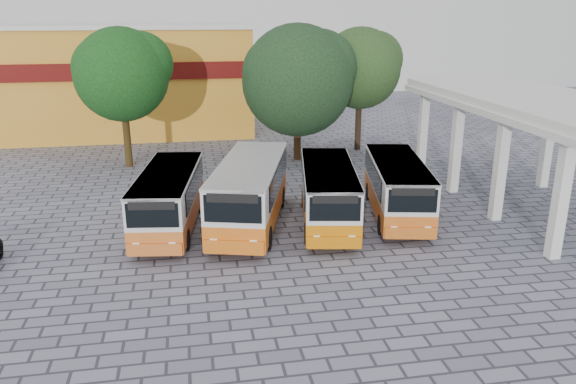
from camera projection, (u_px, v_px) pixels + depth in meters
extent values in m
plane|color=slate|center=(341.00, 246.00, 23.05)|extent=(90.00, 90.00, 0.00)
cube|color=silver|center=(561.00, 197.00, 21.27)|extent=(0.45, 0.45, 5.00)
cube|color=silver|center=(423.00, 130.00, 33.45)|extent=(0.45, 0.45, 5.00)
cube|color=silver|center=(504.00, 126.00, 34.34)|extent=(0.45, 0.45, 5.00)
cube|color=silver|center=(533.00, 99.00, 26.98)|extent=(6.60, 15.60, 0.40)
cube|color=silver|center=(532.00, 106.00, 27.09)|extent=(6.80, 15.80, 0.30)
cube|color=orange|center=(121.00, 81.00, 44.33)|extent=(20.00, 10.00, 8.00)
cube|color=#590C0A|center=(112.00, 72.00, 39.19)|extent=(20.00, 0.20, 1.20)
cube|color=silver|center=(116.00, 26.00, 43.06)|extent=(20.40, 10.40, 0.30)
cube|color=#D0611F|center=(170.00, 212.00, 24.63)|extent=(3.16, 7.49, 0.95)
cube|color=silver|center=(168.00, 187.00, 24.28)|extent=(3.16, 7.49, 1.33)
cube|color=silver|center=(167.00, 173.00, 24.09)|extent=(3.21, 7.50, 0.11)
cube|color=black|center=(142.00, 188.00, 24.09)|extent=(0.88, 5.94, 0.95)
cube|color=black|center=(194.00, 185.00, 24.46)|extent=(0.88, 5.94, 0.95)
cube|color=black|center=(166.00, 215.00, 20.85)|extent=(1.94, 0.32, 0.95)
cube|color=black|center=(165.00, 205.00, 20.74)|extent=(1.72, 0.30, 0.31)
cylinder|color=black|center=(144.00, 241.00, 22.36)|extent=(0.25, 0.91, 0.91)
cylinder|color=black|center=(194.00, 238.00, 22.69)|extent=(0.25, 0.91, 0.91)
cylinder|color=black|center=(151.00, 204.00, 26.78)|extent=(0.25, 0.91, 0.91)
cylinder|color=black|center=(192.00, 201.00, 27.12)|extent=(0.25, 0.91, 0.91)
cube|color=#D6600F|center=(250.00, 206.00, 25.04)|extent=(4.51, 8.47, 1.06)
cube|color=silver|center=(250.00, 179.00, 24.65)|extent=(4.51, 8.47, 1.49)
cube|color=silver|center=(249.00, 164.00, 24.44)|extent=(4.56, 8.48, 0.12)
cube|color=black|center=(222.00, 180.00, 24.43)|extent=(1.84, 6.46, 1.06)
cube|color=black|center=(278.00, 177.00, 24.85)|extent=(1.84, 6.46, 1.06)
cube|color=black|center=(262.00, 209.00, 20.82)|extent=(2.11, 0.63, 1.06)
cube|color=black|center=(262.00, 198.00, 20.69)|extent=(1.87, 0.57, 0.34)
cylinder|color=black|center=(231.00, 239.00, 22.51)|extent=(0.28, 1.01, 1.01)
cylinder|color=black|center=(285.00, 235.00, 22.88)|extent=(0.28, 1.01, 1.01)
cylinder|color=black|center=(222.00, 198.00, 27.45)|extent=(0.28, 1.01, 1.01)
cylinder|color=black|center=(266.00, 195.00, 27.82)|extent=(0.28, 1.01, 1.01)
cube|color=#CF6C01|center=(328.00, 206.00, 25.29)|extent=(3.46, 7.59, 0.96)
cube|color=silver|center=(328.00, 182.00, 24.94)|extent=(3.46, 7.59, 1.34)
cube|color=silver|center=(329.00, 168.00, 24.75)|extent=(3.50, 7.60, 0.11)
cube|color=black|center=(304.00, 183.00, 24.75)|extent=(1.12, 5.95, 0.96)
cube|color=black|center=(353.00, 180.00, 25.13)|extent=(1.12, 5.95, 0.96)
cube|color=black|center=(352.00, 209.00, 21.49)|extent=(1.94, 0.40, 0.96)
cube|color=black|center=(352.00, 199.00, 21.37)|extent=(1.72, 0.37, 0.31)
cylinder|color=black|center=(318.00, 235.00, 23.01)|extent=(0.26, 0.91, 0.91)
cylinder|color=black|center=(365.00, 232.00, 23.34)|extent=(0.26, 0.91, 0.91)
cylinder|color=black|center=(296.00, 199.00, 27.47)|extent=(0.26, 0.91, 0.91)
cylinder|color=black|center=(335.00, 197.00, 27.80)|extent=(0.26, 0.91, 0.91)
cube|color=#CA5B15|center=(396.00, 199.00, 26.22)|extent=(3.61, 7.58, 0.96)
cube|color=silver|center=(398.00, 176.00, 25.87)|extent=(3.61, 7.58, 1.34)
cube|color=silver|center=(399.00, 163.00, 25.68)|extent=(3.65, 7.59, 0.11)
cube|color=black|center=(375.00, 177.00, 25.68)|extent=(1.26, 5.90, 0.96)
cube|color=black|center=(421.00, 174.00, 26.05)|extent=(1.26, 5.90, 0.96)
cube|color=black|center=(431.00, 201.00, 22.43)|extent=(1.93, 0.44, 0.96)
cube|color=black|center=(432.00, 191.00, 22.32)|extent=(1.71, 0.41, 0.31)
cylinder|color=black|center=(394.00, 226.00, 23.95)|extent=(0.26, 0.91, 0.91)
cylinder|color=black|center=(437.00, 223.00, 24.28)|extent=(0.26, 0.91, 0.91)
cylinder|color=black|center=(361.00, 193.00, 28.39)|extent=(0.26, 0.91, 0.91)
cylinder|color=black|center=(398.00, 191.00, 28.72)|extent=(0.26, 0.91, 0.91)
cylinder|color=#443014|center=(127.00, 135.00, 34.43)|extent=(0.44, 0.44, 4.02)
sphere|color=#0C3D0C|center=(121.00, 75.00, 33.32)|extent=(5.58, 5.58, 5.58)
sphere|color=#0C3D0C|center=(140.00, 64.00, 33.61)|extent=(3.90, 3.90, 3.90)
sphere|color=#0C3D0C|center=(103.00, 68.00, 32.83)|extent=(3.63, 3.63, 3.63)
cylinder|color=#3D2613|center=(297.00, 130.00, 36.08)|extent=(0.47, 0.47, 3.93)
sphere|color=black|center=(298.00, 80.00, 35.12)|extent=(7.00, 7.00, 7.00)
sphere|color=black|center=(318.00, 68.00, 35.43)|extent=(4.90, 4.90, 4.90)
sphere|color=black|center=(279.00, 73.00, 34.57)|extent=(4.55, 4.55, 4.55)
cylinder|color=#2E2015|center=(358.00, 121.00, 38.74)|extent=(0.42, 0.42, 3.97)
sphere|color=#1D3B12|center=(360.00, 68.00, 37.64)|extent=(5.44, 5.44, 5.44)
sphere|color=#1D3B12|center=(375.00, 59.00, 37.94)|extent=(3.81, 3.81, 3.81)
sphere|color=#1D3B12|center=(348.00, 63.00, 37.17)|extent=(3.54, 3.54, 3.54)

